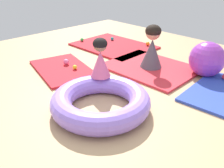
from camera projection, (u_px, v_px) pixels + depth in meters
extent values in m
plane|color=tan|center=(95.00, 113.00, 3.12)|extent=(8.00, 8.00, 0.00)
cube|color=red|center=(63.00, 69.00, 4.35)|extent=(1.45, 1.11, 0.04)
cube|color=red|center=(114.00, 46.00, 5.55)|extent=(1.71, 1.32, 0.04)
cube|color=red|center=(151.00, 68.00, 4.41)|extent=(1.55, 1.26, 0.04)
torus|color=#9975EA|center=(101.00, 101.00, 3.11)|extent=(1.26, 1.26, 0.27)
cone|color=#E5608E|center=(101.00, 64.00, 3.41)|extent=(0.40, 0.40, 0.37)
sphere|color=#936647|center=(100.00, 45.00, 3.29)|extent=(0.18, 0.18, 0.18)
ellipsoid|color=black|center=(100.00, 44.00, 3.28)|extent=(0.20, 0.20, 0.16)
cone|color=#4C4751|center=(152.00, 53.00, 4.29)|extent=(0.42, 0.42, 0.50)
sphere|color=tan|center=(153.00, 32.00, 4.12)|extent=(0.25, 0.25, 0.25)
ellipsoid|color=black|center=(153.00, 31.00, 4.11)|extent=(0.27, 0.27, 0.21)
sphere|color=yellow|center=(75.00, 67.00, 4.27)|extent=(0.08, 0.08, 0.08)
sphere|color=pink|center=(66.00, 62.00, 4.46)|extent=(0.10, 0.10, 0.10)
sphere|color=teal|center=(112.00, 39.00, 5.87)|extent=(0.08, 0.08, 0.08)
sphere|color=green|center=(82.00, 40.00, 5.79)|extent=(0.08, 0.08, 0.08)
sphere|color=orange|center=(148.00, 44.00, 5.49)|extent=(0.09, 0.09, 0.09)
sphere|color=purple|center=(207.00, 59.00, 4.02)|extent=(0.58, 0.58, 0.58)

